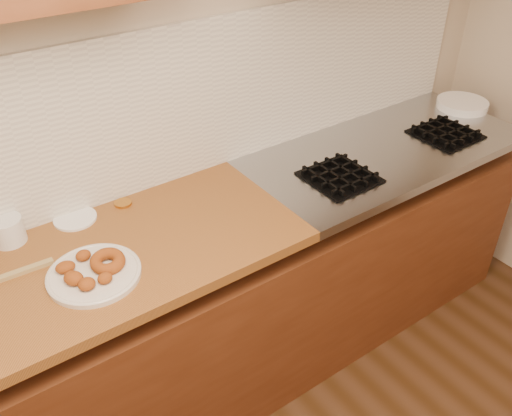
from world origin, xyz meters
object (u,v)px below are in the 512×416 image
object	(u,v)px
ring_donut	(107,261)
plate_stack	(462,104)
donut_plate	(94,274)
plastic_tub	(8,231)

from	to	relation	value
ring_donut	plate_stack	world-z (taller)	ring_donut
donut_plate	ring_donut	bearing A→B (deg)	2.43
plastic_tub	plate_stack	xyz separation A→B (m)	(2.14, -0.19, -0.03)
donut_plate	ring_donut	size ratio (longest dim) A/B	2.62
donut_plate	plastic_tub	world-z (taller)	plastic_tub
plastic_tub	plate_stack	distance (m)	2.15
plastic_tub	ring_donut	bearing A→B (deg)	-57.10
plastic_tub	plate_stack	bearing A→B (deg)	-5.01
donut_plate	plate_stack	bearing A→B (deg)	4.16
plate_stack	plastic_tub	bearing A→B (deg)	174.99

